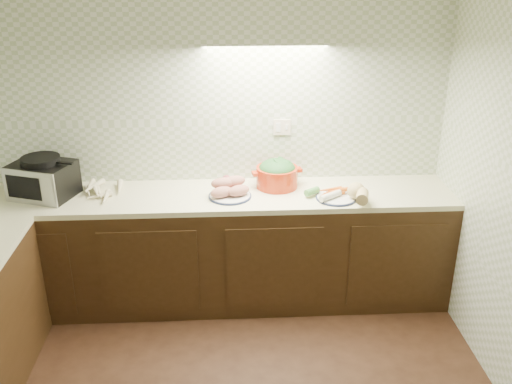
{
  "coord_description": "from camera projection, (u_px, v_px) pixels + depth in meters",
  "views": [
    {
      "loc": [
        0.12,
        -2.37,
        2.59
      ],
      "look_at": [
        0.32,
        1.25,
        1.02
      ],
      "focal_mm": 40.0,
      "sensor_mm": 36.0,
      "label": 1
    }
  ],
  "objects": [
    {
      "name": "room",
      "position": [
        200.0,
        180.0,
        2.55
      ],
      "size": [
        3.6,
        3.6,
        2.6
      ],
      "color": "black",
      "rests_on": "ground"
    },
    {
      "name": "parsnip_pile",
      "position": [
        106.0,
        192.0,
        4.17
      ],
      "size": [
        0.36,
        0.34,
        0.07
      ],
      "color": "beige",
      "rests_on": "counter"
    },
    {
      "name": "sweet_potato_plate",
      "position": [
        229.0,
        189.0,
        4.16
      ],
      "size": [
        0.31,
        0.31,
        0.14
      ],
      "rotation": [
        0.0,
        0.0,
        0.24
      ],
      "color": "#151C3C",
      "rests_on": "counter"
    },
    {
      "name": "veg_plate",
      "position": [
        345.0,
        193.0,
        4.11
      ],
      "size": [
        0.48,
        0.33,
        0.14
      ],
      "rotation": [
        0.0,
        0.0,
        -0.41
      ],
      "color": "#151C3C",
      "rests_on": "counter"
    },
    {
      "name": "dutch_oven",
      "position": [
        277.0,
        174.0,
        4.3
      ],
      "size": [
        0.39,
        0.37,
        0.22
      ],
      "rotation": [
        0.0,
        0.0,
        0.2
      ],
      "color": "#B72B0E",
      "rests_on": "counter"
    },
    {
      "name": "onion_bowl",
      "position": [
        228.0,
        183.0,
        4.31
      ],
      "size": [
        0.14,
        0.14,
        0.1
      ],
      "color": "black",
      "rests_on": "counter"
    },
    {
      "name": "toaster_oven",
      "position": [
        43.0,
        178.0,
        4.13
      ],
      "size": [
        0.51,
        0.45,
        0.3
      ],
      "rotation": [
        0.0,
        0.0,
        -0.34
      ],
      "color": "black",
      "rests_on": "counter"
    },
    {
      "name": "counter",
      "position": [
        103.0,
        314.0,
        3.6
      ],
      "size": [
        3.6,
        3.6,
        0.9
      ],
      "color": "black",
      "rests_on": "ground"
    }
  ]
}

